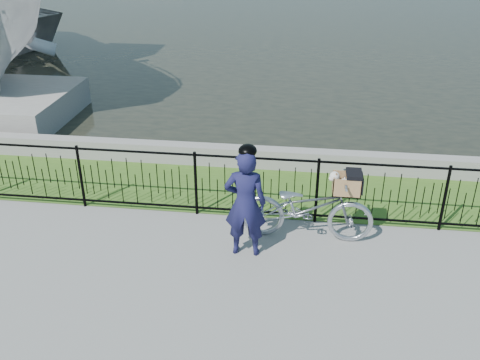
# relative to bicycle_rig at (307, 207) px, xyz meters

# --- Properties ---
(ground) EXTENTS (120.00, 120.00, 0.00)m
(ground) POSITION_rel_bicycle_rig_xyz_m (-0.85, -1.10, -0.55)
(ground) COLOR gray
(ground) RESTS_ON ground
(grass_strip) EXTENTS (60.00, 2.00, 0.01)m
(grass_strip) POSITION_rel_bicycle_rig_xyz_m (-0.85, 1.50, -0.55)
(grass_strip) COLOR #3D631F
(grass_strip) RESTS_ON ground
(quay_wall) EXTENTS (60.00, 0.30, 0.40)m
(quay_wall) POSITION_rel_bicycle_rig_xyz_m (-0.85, 2.50, -0.35)
(quay_wall) COLOR gray
(quay_wall) RESTS_ON ground
(fence) EXTENTS (14.00, 0.06, 1.15)m
(fence) POSITION_rel_bicycle_rig_xyz_m (-0.85, 0.50, 0.02)
(fence) COLOR black
(fence) RESTS_ON ground
(bicycle_rig) EXTENTS (2.06, 0.72, 1.21)m
(bicycle_rig) POSITION_rel_bicycle_rig_xyz_m (0.00, 0.00, 0.00)
(bicycle_rig) COLOR #AAAEB6
(bicycle_rig) RESTS_ON ground
(cyclist) EXTENTS (0.63, 0.43, 1.76)m
(cyclist) POSITION_rel_bicycle_rig_xyz_m (-0.90, -0.53, 0.32)
(cyclist) COLOR #17173F
(cyclist) RESTS_ON ground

